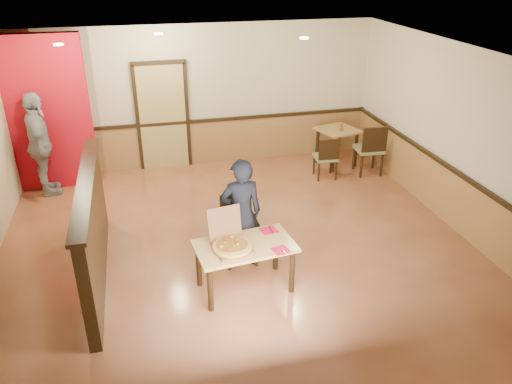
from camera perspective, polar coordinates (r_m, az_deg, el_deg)
floor at (r=7.51m, az=-1.85°, el=-6.54°), size 7.00×7.00×0.00m
ceiling at (r=6.45m, az=-2.22°, el=14.91°), size 7.00×7.00×0.00m
wall_back at (r=10.14m, az=-6.21°, el=10.77°), size 7.00×0.00×7.00m
wall_right at (r=8.26m, az=22.57°, el=5.34°), size 0.00×7.00×7.00m
wainscot_back at (r=10.40m, az=-5.94°, el=5.67°), size 7.00×0.04×0.90m
chair_rail_back at (r=10.22m, az=-6.04°, el=8.11°), size 7.00×0.06×0.06m
wainscot_right at (r=8.60m, az=21.34°, el=-0.58°), size 0.04×7.00×0.90m
chair_rail_right at (r=8.40m, az=21.74°, el=2.27°), size 0.06×7.00×0.06m
back_door at (r=10.13m, az=-10.61°, el=8.40°), size 0.90×0.06×2.10m
booth_partition at (r=6.89m, az=-18.10°, el=-4.07°), size 0.20×3.10×1.44m
red_accent_panel at (r=9.71m, az=-23.12°, el=8.15°), size 1.60×0.20×2.78m
spot_a at (r=8.17m, az=-21.65°, el=15.40°), size 0.14×0.14×0.02m
spot_b at (r=8.81m, az=-11.08°, el=17.34°), size 0.14×0.14×0.02m
spot_c at (r=8.25m, az=5.53°, el=17.12°), size 0.14×0.14×0.02m
main_table at (r=6.41m, az=-1.30°, el=-6.85°), size 1.33×0.86×0.67m
diner_chair at (r=7.05m, az=-2.03°, el=-3.90°), size 0.49×0.49×0.96m
side_chair_left at (r=9.69m, az=8.07°, el=4.07°), size 0.45×0.45×0.85m
side_chair_right at (r=10.00m, az=12.96°, el=4.95°), size 0.54×0.54×1.02m
side_table at (r=10.33m, az=9.25°, el=6.18°), size 0.88×0.88×0.77m
diner at (r=6.79m, az=-1.72°, el=-2.49°), size 0.59×0.39×1.60m
passerby at (r=9.58m, az=-23.45°, el=4.95°), size 0.70×1.18×1.88m
pizza_box at (r=6.27m, az=-2.89°, el=-5.91°), size 0.52×0.58×0.46m
pizza at (r=6.24m, az=-2.73°, el=-6.20°), size 0.57×0.57×0.03m
napkin_near at (r=6.25m, az=2.86°, el=-6.65°), size 0.24×0.24×0.01m
napkin_far at (r=6.65m, az=1.49°, el=-4.41°), size 0.25×0.25×0.01m
condiment at (r=10.16m, az=9.70°, el=7.32°), size 0.06×0.06×0.15m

